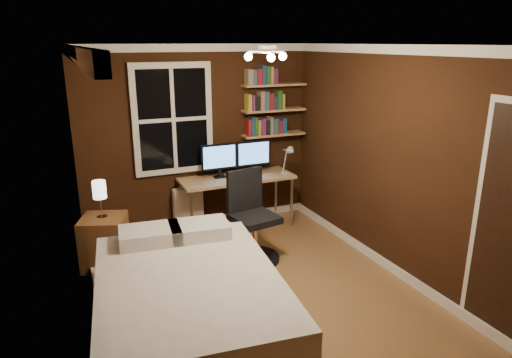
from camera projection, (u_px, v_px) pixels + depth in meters
name	position (u px, v px, depth m)	size (l,w,h in m)	color
floor	(262.00, 295.00, 4.74)	(4.20, 4.20, 0.00)	brown
wall_back	(199.00, 139.00, 6.22)	(3.20, 0.04, 2.50)	black
wall_left	(86.00, 203.00, 3.77)	(0.04, 4.20, 2.50)	black
wall_right	(395.00, 163.00, 5.00)	(0.04, 4.20, 2.50)	black
ceiling	(263.00, 45.00, 4.02)	(3.20, 4.20, 0.02)	white
window	(173.00, 119.00, 5.97)	(1.06, 0.06, 1.46)	white
ceiling_fixture	(267.00, 57.00, 3.96)	(0.44, 0.44, 0.18)	beige
bookshelf_lower	(274.00, 134.00, 6.53)	(0.92, 0.22, 0.03)	tan
books_row_lower	(274.00, 125.00, 6.49)	(0.60, 0.16, 0.23)	maroon
bookshelf_middle	(274.00, 110.00, 6.43)	(0.92, 0.22, 0.03)	tan
books_row_middle	(274.00, 101.00, 6.39)	(0.54, 0.16, 0.23)	navy
bookshelf_upper	(274.00, 85.00, 6.33)	(0.92, 0.22, 0.03)	tan
books_row_upper	(274.00, 75.00, 6.29)	(0.42, 0.16, 0.23)	#2A5926
bed	(189.00, 302.00, 4.05)	(1.77, 2.30, 0.73)	brown
nightstand	(105.00, 242.00, 5.29)	(0.48, 0.48, 0.60)	brown
bedside_lamp	(100.00, 200.00, 5.14)	(0.15, 0.15, 0.43)	white
radiator	(188.00, 209.00, 6.32)	(0.40, 0.14, 0.60)	silver
desk	(237.00, 181.00, 6.28)	(1.57, 0.59, 0.75)	tan
monitor_left	(219.00, 161.00, 6.17)	(0.51, 0.12, 0.47)	black
monitor_right	(253.00, 157.00, 6.37)	(0.51, 0.12, 0.47)	black
desk_lamp	(288.00, 159.00, 6.31)	(0.14, 0.32, 0.44)	silver
office_chair	(252.00, 226.00, 5.42)	(0.60, 0.60, 1.09)	black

